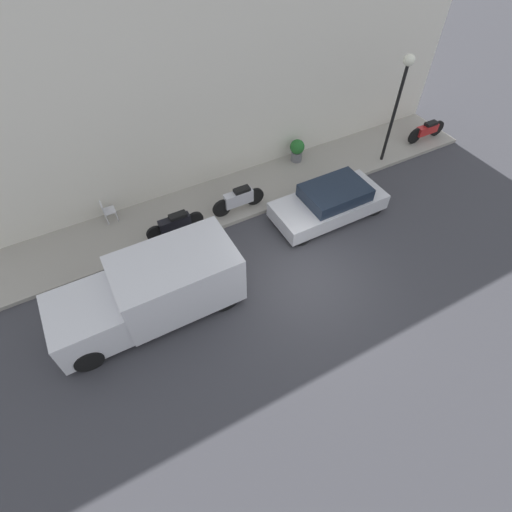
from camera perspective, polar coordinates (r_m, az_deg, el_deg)
ground_plane at (r=12.50m, az=6.94°, el=-3.48°), size 60.00×60.00×0.00m
sidewalk at (r=15.14m, az=-2.46°, el=8.64°), size 2.50×19.87×0.14m
building_facade at (r=14.21m, az=-5.76°, el=23.42°), size 0.30×19.87×7.56m
parked_car at (r=14.30m, az=10.52°, el=7.56°), size 1.75×3.99×1.18m
delivery_van at (r=11.35m, az=-14.86°, el=-4.86°), size 1.99×5.14×1.87m
scooter_silver at (r=14.12m, az=-2.49°, el=8.15°), size 0.30×1.98×0.91m
motorcycle_red at (r=19.28m, az=23.23°, el=16.21°), size 0.30×1.93×0.76m
motorcycle_black at (r=13.57m, az=-11.47°, el=4.60°), size 0.30×2.00×0.77m
streetlamp at (r=16.16m, az=20.05°, el=21.66°), size 0.40×0.40×4.15m
potted_plant at (r=16.56m, az=5.88°, el=14.90°), size 0.58×0.58×0.92m
cafe_chair at (r=14.62m, az=-20.54°, el=6.13°), size 0.40×0.40×0.81m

